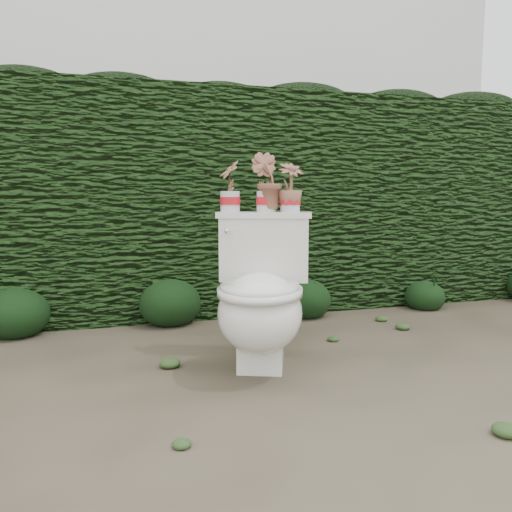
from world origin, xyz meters
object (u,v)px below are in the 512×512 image
object	(u,v)px
potted_plant_right	(290,189)
potted_plant_left	(230,187)
potted_plant_center	(266,183)
toilet	(261,298)

from	to	relation	value
potted_plant_right	potted_plant_left	bearing A→B (deg)	151.12
potted_plant_center	potted_plant_right	size ratio (longest dim) A/B	1.24
potted_plant_center	potted_plant_right	bearing A→B (deg)	-160.19
potted_plant_center	potted_plant_right	distance (m)	0.13
toilet	potted_plant_center	distance (m)	0.62
toilet	potted_plant_right	xyz separation A→B (m)	(0.21, 0.17, 0.54)
potted_plant_left	potted_plant_center	distance (m)	0.20
potted_plant_right	potted_plant_center	bearing A→B (deg)	151.12
potted_plant_left	potted_plant_right	xyz separation A→B (m)	(0.30, -0.12, -0.01)
potted_plant_center	toilet	bearing A→B (deg)	107.19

